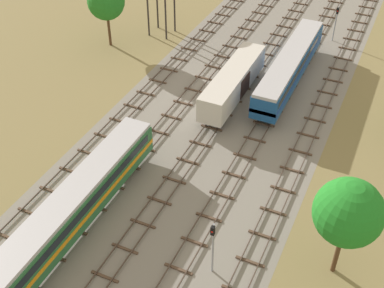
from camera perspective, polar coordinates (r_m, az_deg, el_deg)
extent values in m
plane|color=olive|center=(68.27, 8.40, 10.23)|extent=(480.00, 480.00, 0.00)
cube|color=gray|center=(68.27, 8.40, 10.24)|extent=(23.28, 176.00, 0.01)
cube|color=#47382D|center=(72.13, 0.67, 12.45)|extent=(0.07, 126.00, 0.15)
cube|color=#47382D|center=(71.62, 1.74, 12.24)|extent=(0.07, 126.00, 0.15)
cube|color=brown|center=(44.93, -20.41, -9.82)|extent=(2.40, 0.22, 0.14)
cube|color=brown|center=(46.26, -18.01, -7.41)|extent=(2.40, 0.22, 0.14)
cube|color=brown|center=(47.74, -15.78, -5.13)|extent=(2.40, 0.22, 0.14)
cube|color=brown|center=(49.36, -13.70, -2.98)|extent=(2.40, 0.22, 0.14)
cube|color=brown|center=(51.10, -11.77, -0.98)|extent=(2.40, 0.22, 0.14)
cube|color=brown|center=(52.96, -9.97, 0.90)|extent=(2.40, 0.22, 0.14)
cube|color=brown|center=(54.92, -8.30, 2.64)|extent=(2.40, 0.22, 0.14)
cube|color=brown|center=(56.97, -6.74, 4.25)|extent=(2.40, 0.22, 0.14)
cube|color=brown|center=(59.10, -5.28, 5.75)|extent=(2.40, 0.22, 0.14)
cube|color=brown|center=(61.30, -3.92, 7.14)|extent=(2.40, 0.22, 0.14)
cube|color=brown|center=(63.57, -2.65, 8.43)|extent=(2.40, 0.22, 0.14)
cube|color=brown|center=(65.90, -1.46, 9.62)|extent=(2.40, 0.22, 0.14)
cube|color=brown|center=(68.28, -0.34, 10.73)|extent=(2.40, 0.22, 0.14)
cube|color=brown|center=(70.71, 0.71, 11.76)|extent=(2.40, 0.22, 0.14)
cube|color=brown|center=(73.17, 1.69, 12.71)|extent=(2.40, 0.22, 0.14)
cube|color=brown|center=(75.68, 2.62, 13.60)|extent=(2.40, 0.22, 0.14)
cube|color=brown|center=(78.22, 3.49, 14.43)|extent=(2.40, 0.22, 0.14)
cube|color=brown|center=(80.80, 4.31, 15.21)|extent=(2.40, 0.22, 0.14)
cube|color=brown|center=(83.40, 5.09, 15.93)|extent=(2.40, 0.22, 0.14)
cube|color=#47382D|center=(70.51, 4.32, 11.70)|extent=(0.07, 126.00, 0.15)
cube|color=#47382D|center=(70.09, 5.44, 11.46)|extent=(0.07, 126.00, 0.15)
cube|color=brown|center=(41.13, -18.05, -14.95)|extent=(2.40, 0.22, 0.14)
cube|color=brown|center=(42.37, -15.48, -12.14)|extent=(2.40, 0.22, 0.14)
cube|color=brown|center=(43.78, -13.12, -9.49)|extent=(2.40, 0.22, 0.14)
cube|color=brown|center=(45.34, -10.95, -6.99)|extent=(2.40, 0.22, 0.14)
cube|color=brown|center=(47.04, -8.96, -4.66)|extent=(2.40, 0.22, 0.14)
cube|color=brown|center=(48.87, -7.11, -2.49)|extent=(2.40, 0.22, 0.14)
cube|color=brown|center=(50.81, -5.41, -0.48)|extent=(2.40, 0.22, 0.14)
cube|color=brown|center=(52.85, -3.84, 1.38)|extent=(2.40, 0.22, 0.14)
cube|color=brown|center=(54.97, -2.39, 3.10)|extent=(2.40, 0.22, 0.14)
cube|color=brown|center=(57.18, -1.04, 4.68)|extent=(2.40, 0.22, 0.14)
cube|color=brown|center=(59.45, 0.21, 6.14)|extent=(2.40, 0.22, 0.14)
cube|color=brown|center=(61.79, 1.38, 7.50)|extent=(2.40, 0.22, 0.14)
cube|color=brown|center=(64.18, 2.46, 8.75)|extent=(2.40, 0.22, 0.14)
cube|color=brown|center=(66.62, 3.48, 9.90)|extent=(2.40, 0.22, 0.14)
cube|color=brown|center=(69.11, 4.42, 10.97)|extent=(2.40, 0.22, 0.14)
cube|color=brown|center=(71.63, 5.31, 11.97)|extent=(2.40, 0.22, 0.14)
cube|color=brown|center=(74.19, 6.14, 12.89)|extent=(2.40, 0.22, 0.14)
cube|color=brown|center=(76.78, 6.92, 13.75)|extent=(2.40, 0.22, 0.14)
cube|color=brown|center=(79.40, 7.66, 14.55)|extent=(2.40, 0.22, 0.14)
cube|color=brown|center=(82.05, 8.35, 15.29)|extent=(2.40, 0.22, 0.14)
cube|color=#47382D|center=(69.20, 8.11, 10.87)|extent=(0.07, 126.00, 0.15)
cube|color=#47382D|center=(68.87, 9.26, 10.61)|extent=(0.07, 126.00, 0.15)
cube|color=brown|center=(40.22, -9.88, -14.64)|extent=(2.40, 0.22, 0.14)
cube|color=brown|center=(41.71, -7.64, -11.72)|extent=(2.40, 0.22, 0.14)
cube|color=brown|center=(43.34, -5.59, -8.99)|extent=(2.40, 0.22, 0.14)
cube|color=brown|center=(45.12, -3.73, -6.46)|extent=(2.40, 0.22, 0.14)
cube|color=brown|center=(47.02, -2.04, -4.12)|extent=(2.40, 0.22, 0.14)
cube|color=brown|center=(49.04, -0.48, -1.96)|extent=(2.40, 0.22, 0.14)
cube|color=brown|center=(51.14, 0.94, 0.02)|extent=(2.40, 0.22, 0.14)
cube|color=brown|center=(53.34, 2.25, 1.84)|extent=(2.40, 0.22, 0.14)
cube|color=brown|center=(55.61, 3.46, 3.52)|extent=(2.40, 0.22, 0.14)
cube|color=brown|center=(57.95, 4.57, 5.06)|extent=(2.40, 0.22, 0.14)
cube|color=brown|center=(60.34, 5.60, 6.48)|extent=(2.40, 0.22, 0.14)
cube|color=brown|center=(62.79, 6.56, 7.79)|extent=(2.40, 0.22, 0.14)
cube|color=brown|center=(65.28, 7.45, 8.99)|extent=(2.40, 0.22, 0.14)
cube|color=brown|center=(67.81, 8.28, 10.11)|extent=(2.40, 0.22, 0.14)
cube|color=brown|center=(70.39, 9.05, 11.14)|extent=(2.40, 0.22, 0.14)
cube|color=brown|center=(72.99, 9.77, 12.10)|extent=(2.40, 0.22, 0.14)
cube|color=brown|center=(75.62, 10.45, 12.99)|extent=(2.40, 0.22, 0.14)
cube|color=brown|center=(78.28, 11.09, 13.81)|extent=(2.40, 0.22, 0.14)
cube|color=brown|center=(80.96, 11.69, 14.58)|extent=(2.40, 0.22, 0.14)
cube|color=brown|center=(83.67, 12.25, 15.31)|extent=(2.40, 0.22, 0.14)
cube|color=#47382D|center=(68.20, 12.00, 9.96)|extent=(0.07, 126.00, 0.15)
cube|color=#47382D|center=(67.96, 13.17, 9.68)|extent=(0.07, 126.00, 0.15)
cube|color=brown|center=(40.11, -1.54, -14.03)|extent=(2.40, 0.22, 0.14)
cube|color=brown|center=(41.81, 0.29, -11.07)|extent=(2.40, 0.22, 0.14)
cube|color=brown|center=(43.65, 1.94, -8.34)|extent=(2.40, 0.22, 0.14)
cube|color=brown|center=(45.61, 3.43, -5.83)|extent=(2.40, 0.22, 0.14)
cube|color=brown|center=(47.69, 4.78, -3.53)|extent=(2.40, 0.22, 0.14)
cube|color=brown|center=(49.85, 6.01, -1.42)|extent=(2.40, 0.22, 0.14)
cube|color=brown|center=(52.10, 7.13, 0.51)|extent=(2.40, 0.22, 0.14)
cube|color=brown|center=(54.42, 8.17, 2.27)|extent=(2.40, 0.22, 0.14)
cube|color=brown|center=(56.81, 9.11, 3.89)|extent=(2.40, 0.22, 0.14)
cube|color=brown|center=(59.25, 9.99, 5.38)|extent=(2.40, 0.22, 0.14)
cube|color=brown|center=(61.74, 10.79, 6.75)|extent=(2.40, 0.22, 0.14)
cube|color=brown|center=(64.27, 11.54, 8.00)|extent=(2.40, 0.22, 0.14)
cube|color=brown|center=(66.85, 12.24, 9.17)|extent=(2.40, 0.22, 0.14)
cube|color=brown|center=(69.45, 12.89, 10.24)|extent=(2.40, 0.22, 0.14)
cube|color=brown|center=(72.09, 13.49, 11.23)|extent=(2.40, 0.22, 0.14)
cube|color=brown|center=(74.75, 14.06, 12.15)|extent=(2.40, 0.22, 0.14)
cube|color=brown|center=(77.44, 14.59, 13.01)|extent=(2.40, 0.22, 0.14)
cube|color=brown|center=(80.15, 15.08, 13.81)|extent=(2.40, 0.22, 0.14)
cube|color=brown|center=(82.89, 15.55, 14.56)|extent=(2.40, 0.22, 0.14)
cube|color=brown|center=(85.63, 15.99, 15.25)|extent=(2.40, 0.22, 0.14)
cube|color=#47382D|center=(67.53, 15.96, 8.98)|extent=(0.07, 126.00, 0.15)
cube|color=#47382D|center=(67.39, 17.15, 8.68)|extent=(0.07, 126.00, 0.15)
cube|color=brown|center=(40.79, 6.63, -13.15)|extent=(2.40, 0.22, 0.14)
cube|color=brown|center=(42.68, 7.99, -10.23)|extent=(2.40, 0.22, 0.14)
cube|color=brown|center=(44.68, 9.21, -7.57)|extent=(2.40, 0.22, 0.14)
cube|color=brown|center=(46.80, 10.31, -5.13)|extent=(2.40, 0.22, 0.14)
cube|color=brown|center=(49.00, 11.31, -2.91)|extent=(2.40, 0.22, 0.14)
cube|color=brown|center=(51.29, 12.21, -0.88)|extent=(2.40, 0.22, 0.14)
cube|color=brown|center=(53.64, 13.04, 0.97)|extent=(2.40, 0.22, 0.14)
cube|color=brown|center=(56.06, 13.80, 2.66)|extent=(2.40, 0.22, 0.14)
cube|color=brown|center=(58.53, 14.49, 4.21)|extent=(2.40, 0.22, 0.14)
cube|color=brown|center=(61.05, 15.13, 5.64)|extent=(2.40, 0.22, 0.14)
cube|color=brown|center=(63.62, 15.73, 6.95)|extent=(2.40, 0.22, 0.14)
cube|color=brown|center=(66.21, 16.27, 8.16)|extent=(2.40, 0.22, 0.14)
cube|color=brown|center=(68.84, 16.78, 9.27)|extent=(2.40, 0.22, 0.14)
cube|color=brown|center=(71.50, 17.26, 10.30)|extent=(2.40, 0.22, 0.14)
cube|color=brown|center=(74.19, 17.70, 11.26)|extent=(2.40, 0.22, 0.14)
cube|color=brown|center=(76.90, 18.12, 12.15)|extent=(2.40, 0.22, 0.14)
cube|color=brown|center=(79.63, 18.51, 12.98)|extent=(2.40, 0.22, 0.14)
cube|color=brown|center=(82.38, 18.87, 13.75)|extent=(2.40, 0.22, 0.14)
cube|color=brown|center=(85.14, 19.22, 14.47)|extent=(2.40, 0.22, 0.14)
cube|color=brown|center=(87.92, 19.54, 15.15)|extent=(2.40, 0.22, 0.14)
cube|color=#286638|center=(42.20, -13.42, -7.15)|extent=(2.90, 22.00, 2.60)
cube|color=orange|center=(42.38, -13.37, -7.40)|extent=(2.96, 22.00, 0.40)
cube|color=black|center=(41.75, -13.55, -6.53)|extent=(2.96, 20.24, 0.70)
cube|color=#B7B7BC|center=(41.18, -13.72, -5.71)|extent=(2.67, 22.00, 0.36)
cylinder|color=black|center=(47.94, -8.71, -2.62)|extent=(0.13, 0.84, 0.84)
cylinder|color=black|center=(47.31, -7.24, -3.11)|extent=(0.13, 0.84, 0.84)
cylinder|color=black|center=(49.06, -7.62, -1.37)|extent=(0.13, 0.84, 0.84)
cylinder|color=black|center=(48.45, -6.16, -1.83)|extent=(0.13, 0.84, 0.84)
cube|color=black|center=(48.18, -7.43, -2.22)|extent=(1.68, 2.20, 0.24)
cube|color=beige|center=(56.69, 4.71, 7.12)|extent=(2.80, 14.00, 2.80)
cube|color=black|center=(56.38, 6.06, 6.67)|extent=(0.08, 2.80, 2.24)
cylinder|color=black|center=(60.95, 5.30, 7.54)|extent=(0.13, 0.80, 0.80)
cylinder|color=black|center=(60.57, 6.58, 7.23)|extent=(0.13, 0.80, 0.80)
cylinder|color=black|center=(62.42, 5.88, 8.30)|extent=(0.13, 0.80, 0.80)
cylinder|color=black|center=(62.05, 7.14, 8.00)|extent=(0.13, 0.80, 0.80)
cube|color=black|center=(61.49, 6.23, 7.77)|extent=(1.68, 2.20, 0.24)
cylinder|color=black|center=(53.48, 1.72, 2.79)|extent=(0.13, 0.80, 0.80)
cylinder|color=black|center=(53.05, 3.14, 2.41)|extent=(0.13, 0.80, 0.80)
cylinder|color=black|center=(54.85, 2.47, 3.79)|extent=(0.13, 0.80, 0.80)
cylinder|color=black|center=(54.43, 3.86, 3.43)|extent=(0.13, 0.80, 0.80)
cube|color=black|center=(53.94, 2.80, 3.11)|extent=(1.68, 2.20, 0.24)
cube|color=#194C8C|center=(60.50, 11.04, 8.61)|extent=(2.90, 20.00, 2.60)
cube|color=#193F99|center=(60.63, 11.01, 8.40)|extent=(2.96, 20.00, 0.44)
cube|color=black|center=(59.33, 10.85, 8.73)|extent=(2.96, 16.80, 0.70)
cube|color=#B7B7BC|center=(59.79, 11.21, 9.84)|extent=(2.67, 20.00, 0.36)
cube|color=#193F99|center=(69.51, 13.40, 12.26)|extent=(2.67, 0.50, 2.34)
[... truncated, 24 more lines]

